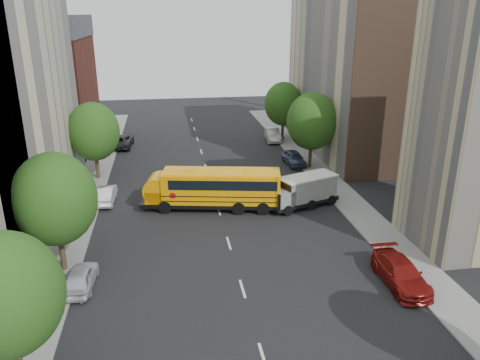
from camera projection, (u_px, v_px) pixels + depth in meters
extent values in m
plane|color=black|center=(225.00, 231.00, 35.63)|extent=(120.00, 120.00, 0.00)
cube|color=slate|center=(79.00, 214.00, 38.52)|extent=(3.00, 80.00, 0.12)
cube|color=slate|center=(345.00, 197.00, 41.99)|extent=(3.00, 80.00, 0.12)
cube|color=silver|center=(212.00, 186.00, 44.92)|extent=(0.15, 64.00, 0.01)
cube|color=maroon|center=(48.00, 93.00, 56.75)|extent=(10.00, 15.00, 13.00)
cube|color=beige|center=(356.00, 75.00, 53.90)|extent=(10.00, 22.00, 18.00)
cube|color=brown|center=(402.00, 89.00, 43.68)|extent=(10.10, 0.30, 18.00)
cylinder|color=#38281C|center=(18.00, 360.00, 20.50)|extent=(0.36, 0.36, 2.70)
ellipsoid|color=#234813|center=(5.00, 295.00, 19.39)|extent=(4.80, 4.80, 5.52)
cylinder|color=#38281C|center=(62.00, 250.00, 29.77)|extent=(0.36, 0.36, 2.88)
ellipsoid|color=#234813|center=(55.00, 199.00, 28.58)|extent=(5.12, 5.12, 5.89)
cylinder|color=#38281C|center=(97.00, 165.00, 46.51)|extent=(0.36, 0.36, 2.81)
ellipsoid|color=#234813|center=(94.00, 132.00, 45.35)|extent=(4.99, 4.99, 5.74)
cylinder|color=#38281C|center=(310.00, 154.00, 49.80)|extent=(0.36, 0.36, 2.95)
ellipsoid|color=#234813|center=(312.00, 121.00, 48.59)|extent=(5.25, 5.25, 6.04)
cylinder|color=#38281C|center=(283.00, 129.00, 60.99)|extent=(0.36, 0.36, 2.74)
ellipsoid|color=#234813|center=(283.00, 104.00, 59.87)|extent=(4.86, 4.86, 5.59)
cube|color=black|center=(213.00, 202.00, 39.68)|extent=(12.41, 5.06, 0.32)
cube|color=#FFA105|center=(222.00, 186.00, 39.18)|extent=(10.07, 4.54, 2.49)
cube|color=#FFA105|center=(155.00, 194.00, 39.62)|extent=(2.39, 2.82, 1.08)
cube|color=black|center=(167.00, 179.00, 39.15)|extent=(1.01, 2.54, 1.30)
cube|color=#FFA105|center=(222.00, 172.00, 38.76)|extent=(10.02, 4.33, 0.15)
cube|color=black|center=(225.00, 180.00, 38.99)|extent=(9.23, 4.44, 0.81)
cube|color=black|center=(222.00, 196.00, 39.47)|extent=(10.08, 4.60, 0.06)
cube|color=black|center=(222.00, 191.00, 39.33)|extent=(10.08, 4.60, 0.06)
cube|color=#FFA105|center=(281.00, 187.00, 39.02)|extent=(0.68, 2.68, 2.49)
cube|color=#FFA105|center=(187.00, 170.00, 38.81)|extent=(0.76, 0.76, 0.11)
cube|color=#FFA105|center=(252.00, 171.00, 38.64)|extent=(0.76, 0.76, 0.11)
cylinder|color=#FFA105|center=(154.00, 188.00, 39.44)|extent=(2.71, 2.88, 2.27)
cylinder|color=red|center=(169.00, 196.00, 38.07)|extent=(0.54, 0.15, 0.54)
cylinder|color=black|center=(161.00, 208.00, 38.56)|extent=(1.12, 0.53, 1.08)
cylinder|color=black|center=(167.00, 196.00, 41.11)|extent=(1.12, 0.53, 1.08)
cylinder|color=black|center=(241.00, 209.00, 38.35)|extent=(1.12, 0.53, 1.08)
cylinder|color=black|center=(242.00, 197.00, 40.89)|extent=(1.12, 0.53, 1.08)
cylinder|color=black|center=(267.00, 209.00, 38.28)|extent=(1.12, 0.53, 1.08)
cylinder|color=black|center=(267.00, 197.00, 40.82)|extent=(1.12, 0.53, 1.08)
cube|color=black|center=(302.00, 201.00, 40.06)|extent=(6.62, 4.15, 0.31)
cube|color=white|center=(308.00, 188.00, 39.93)|extent=(5.21, 3.54, 1.89)
cube|color=white|center=(280.00, 197.00, 38.72)|extent=(2.07, 2.38, 1.26)
cube|color=silver|center=(308.00, 177.00, 39.59)|extent=(5.44, 3.71, 0.13)
cylinder|color=black|center=(287.00, 211.00, 38.16)|extent=(0.92, 0.55, 0.88)
cylinder|color=black|center=(273.00, 203.00, 39.87)|extent=(0.92, 0.55, 0.88)
cylinder|color=black|center=(312.00, 205.00, 39.32)|extent=(0.92, 0.55, 0.88)
cylinder|color=black|center=(297.00, 197.00, 41.04)|extent=(0.92, 0.55, 0.88)
cylinder|color=black|center=(333.00, 200.00, 40.39)|extent=(0.92, 0.55, 0.88)
cylinder|color=black|center=(318.00, 193.00, 42.11)|extent=(0.92, 0.55, 0.88)
imported|color=silver|center=(81.00, 278.00, 28.10)|extent=(1.85, 4.11, 1.37)
imported|color=silver|center=(105.00, 194.00, 40.90)|extent=(1.67, 4.48, 1.46)
imported|color=black|center=(121.00, 141.00, 57.79)|extent=(3.02, 5.89, 1.59)
imported|color=maroon|center=(401.00, 273.00, 28.44)|extent=(2.24, 5.33, 1.54)
imported|color=#35405D|center=(294.00, 158.00, 51.00)|extent=(2.07, 4.56, 1.52)
imported|color=#A7A9A3|center=(273.00, 135.00, 60.62)|extent=(2.07, 4.93, 1.58)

